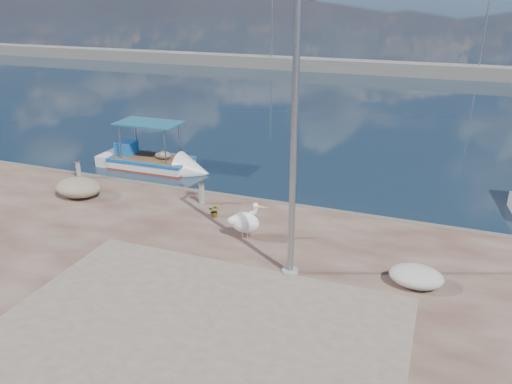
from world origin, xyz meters
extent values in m
plane|color=#162635|center=(0.00, 0.00, 0.00)|extent=(1400.00, 1400.00, 0.00)
cube|color=gray|center=(1.00, -3.00, 0.50)|extent=(9.00, 7.00, 0.01)
cube|color=gray|center=(0.00, 40.00, 0.60)|extent=(120.00, 2.20, 1.20)
cylinder|color=gray|center=(-12.00, 40.00, 4.00)|extent=(0.16, 0.16, 7.00)
cylinder|color=gray|center=(8.00, 40.00, 4.00)|extent=(0.16, 0.16, 7.00)
cube|color=white|center=(-6.64, 7.91, 0.07)|extent=(5.16, 1.73, 0.84)
cube|color=#195EA8|center=(-6.64, 7.91, 0.44)|extent=(3.72, 1.77, 0.12)
cube|color=#AC2B15|center=(-6.64, 7.91, 0.02)|extent=(3.72, 1.75, 0.11)
cube|color=#195EA8|center=(-7.92, 7.90, 0.80)|extent=(0.80, 0.80, 0.62)
cube|color=navy|center=(-6.64, 7.91, 2.08)|extent=(2.84, 1.62, 0.07)
cylinder|color=tan|center=(0.25, 1.99, 0.65)|extent=(0.04, 0.04, 0.30)
cylinder|color=tan|center=(0.39, 2.04, 0.65)|extent=(0.04, 0.04, 0.30)
ellipsoid|color=white|center=(0.32, 2.01, 1.03)|extent=(1.03, 0.82, 0.64)
cylinder|color=white|center=(0.58, 2.11, 1.35)|extent=(0.23, 0.18, 0.54)
sphere|color=white|center=(0.62, 2.12, 1.59)|extent=(0.18, 0.18, 0.18)
cone|color=#F2B25E|center=(0.82, 2.19, 1.54)|extent=(0.44, 0.23, 0.13)
cylinder|color=gray|center=(2.20, 0.56, 4.00)|extent=(0.16, 0.16, 7.00)
cylinder|color=gray|center=(2.20, 0.56, 0.55)|extent=(0.44, 0.44, 0.10)
cylinder|color=gray|center=(-2.11, 3.98, 0.88)|extent=(0.20, 0.20, 0.76)
cylinder|color=gray|center=(-2.11, 3.98, 1.26)|extent=(0.26, 0.26, 0.07)
cylinder|color=gray|center=(-7.95, 4.60, 0.85)|extent=(0.18, 0.18, 0.70)
cylinder|color=gray|center=(-7.95, 4.60, 1.20)|extent=(0.24, 0.24, 0.06)
imported|color=#33722D|center=(-1.20, 3.09, 0.72)|extent=(0.40, 0.35, 0.43)
ellipsoid|color=tan|center=(-6.63, 2.99, 0.84)|extent=(1.73, 1.34, 0.67)
ellipsoid|color=silver|center=(5.37, 1.13, 0.76)|extent=(1.36, 1.02, 0.51)
camera|label=1|loc=(5.44, -10.55, 7.48)|focal=35.00mm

